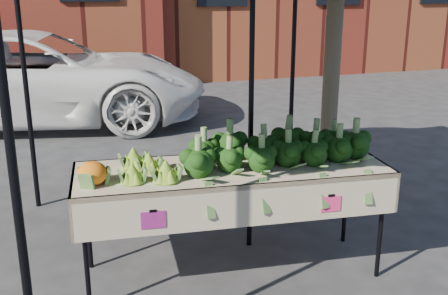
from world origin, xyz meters
TOP-DOWN VIEW (x-y plane):
  - ground at (0.00, 0.00)m, footprint 90.00×90.00m
  - table at (-0.20, -0.01)m, footprint 2.47×1.04m
  - canopy at (-0.24, 0.47)m, footprint 3.16×3.16m
  - broccoli_heap at (0.16, 0.02)m, footprint 1.56×0.59m
  - romanesco_cluster at (-0.86, 0.03)m, footprint 0.45×0.59m
  - cauliflower_pair at (-1.25, -0.06)m, footprint 0.22×0.22m

SIDE VIEW (x-z plane):
  - ground at x=0.00m, z-range 0.00..0.00m
  - table at x=-0.20m, z-range 0.00..0.90m
  - cauliflower_pair at x=-1.25m, z-range 0.90..1.10m
  - romanesco_cluster at x=-0.86m, z-range 0.90..1.12m
  - broccoli_heap at x=0.16m, z-range 0.90..1.18m
  - canopy at x=-0.24m, z-range 0.00..2.74m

